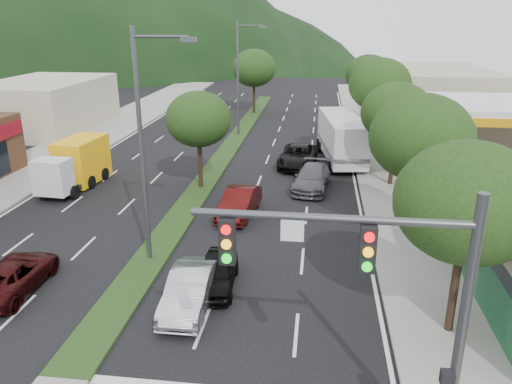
# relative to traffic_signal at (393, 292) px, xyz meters

# --- Properties ---
(ground) EXTENTS (160.00, 160.00, 0.00)m
(ground) POSITION_rel_traffic_signal_xyz_m (-9.03, 1.54, -4.65)
(ground) COLOR black
(ground) RESTS_ON ground
(sidewalk_right) EXTENTS (5.00, 90.00, 0.15)m
(sidewalk_right) POSITION_rel_traffic_signal_xyz_m (3.47, 26.54, -4.57)
(sidewalk_right) COLOR gray
(sidewalk_right) RESTS_ON ground
(sidewalk_left) EXTENTS (6.00, 90.00, 0.15)m
(sidewalk_left) POSITION_rel_traffic_signal_xyz_m (-22.03, 26.54, -4.57)
(sidewalk_left) COLOR gray
(sidewalk_left) RESTS_ON ground
(median) EXTENTS (1.60, 56.00, 0.12)m
(median) POSITION_rel_traffic_signal_xyz_m (-9.03, 29.54, -4.59)
(median) COLOR #1C3212
(median) RESTS_ON ground
(traffic_signal) EXTENTS (6.12, 0.40, 7.00)m
(traffic_signal) POSITION_rel_traffic_signal_xyz_m (0.00, 0.00, 0.00)
(traffic_signal) COLOR #47494C
(traffic_signal) RESTS_ON ground
(gas_canopy) EXTENTS (12.20, 8.20, 5.25)m
(gas_canopy) POSITION_rel_traffic_signal_xyz_m (9.97, 23.54, 0.00)
(gas_canopy) COLOR silver
(gas_canopy) RESTS_ON ground
(bldg_left_far) EXTENTS (9.00, 14.00, 4.60)m
(bldg_left_far) POSITION_rel_traffic_signal_xyz_m (-28.03, 35.54, -2.35)
(bldg_left_far) COLOR #C0B799
(bldg_left_far) RESTS_ON ground
(bldg_right_far) EXTENTS (10.00, 16.00, 5.20)m
(bldg_right_far) POSITION_rel_traffic_signal_xyz_m (10.47, 45.54, -2.05)
(bldg_right_far) COLOR #C0B799
(bldg_right_far) RESTS_ON ground
(tree_r_a) EXTENTS (4.60, 4.60, 6.63)m
(tree_r_a) POSITION_rel_traffic_signal_xyz_m (2.97, 5.54, 0.17)
(tree_r_a) COLOR black
(tree_r_a) RESTS_ON sidewalk_right
(tree_r_b) EXTENTS (4.80, 4.80, 6.94)m
(tree_r_b) POSITION_rel_traffic_signal_xyz_m (2.97, 13.54, 0.39)
(tree_r_b) COLOR black
(tree_r_b) RESTS_ON sidewalk_right
(tree_r_c) EXTENTS (4.40, 4.40, 6.48)m
(tree_r_c) POSITION_rel_traffic_signal_xyz_m (2.97, 21.54, 0.10)
(tree_r_c) COLOR black
(tree_r_c) RESTS_ON sidewalk_right
(tree_r_d) EXTENTS (5.00, 5.00, 7.17)m
(tree_r_d) POSITION_rel_traffic_signal_xyz_m (2.97, 31.54, 0.54)
(tree_r_d) COLOR black
(tree_r_d) RESTS_ON sidewalk_right
(tree_r_e) EXTENTS (4.60, 4.60, 6.71)m
(tree_r_e) POSITION_rel_traffic_signal_xyz_m (2.97, 41.54, 0.25)
(tree_r_e) COLOR black
(tree_r_e) RESTS_ON sidewalk_right
(tree_med_near) EXTENTS (4.00, 4.00, 6.02)m
(tree_med_near) POSITION_rel_traffic_signal_xyz_m (-9.03, 19.54, -0.22)
(tree_med_near) COLOR black
(tree_med_near) RESTS_ON median
(tree_med_far) EXTENTS (4.80, 4.80, 6.94)m
(tree_med_far) POSITION_rel_traffic_signal_xyz_m (-9.03, 45.54, 0.36)
(tree_med_far) COLOR black
(tree_med_far) RESTS_ON median
(streetlight_near) EXTENTS (2.60, 0.25, 10.00)m
(streetlight_near) POSITION_rel_traffic_signal_xyz_m (-8.82, 9.54, 0.94)
(streetlight_near) COLOR #47494C
(streetlight_near) RESTS_ON ground
(streetlight_mid) EXTENTS (2.60, 0.25, 10.00)m
(streetlight_mid) POSITION_rel_traffic_signal_xyz_m (-8.82, 34.54, 0.94)
(streetlight_mid) COLOR #47494C
(streetlight_mid) RESTS_ON ground
(sedan_silver) EXTENTS (1.59, 4.37, 1.43)m
(sedan_silver) POSITION_rel_traffic_signal_xyz_m (-6.27, 6.04, -3.93)
(sedan_silver) COLOR #B4B7BC
(sedan_silver) RESTS_ON ground
(suv_maroon) EXTENTS (2.21, 4.66, 1.28)m
(suv_maroon) POSITION_rel_traffic_signal_xyz_m (-13.56, 6.33, -4.00)
(suv_maroon) COLOR #330B0C
(suv_maroon) RESTS_ON ground
(car_queue_a) EXTENTS (1.74, 3.86, 1.29)m
(car_queue_a) POSITION_rel_traffic_signal_xyz_m (-5.57, 7.58, -4.00)
(car_queue_a) COLOR black
(car_queue_a) RESTS_ON ground
(car_queue_b) EXTENTS (2.61, 5.20, 1.45)m
(car_queue_b) POSITION_rel_traffic_signal_xyz_m (-2.04, 20.30, -3.92)
(car_queue_b) COLOR #505055
(car_queue_b) RESTS_ON ground
(car_queue_c) EXTENTS (2.03, 4.63, 1.48)m
(car_queue_c) POSITION_rel_traffic_signal_xyz_m (-5.88, 15.30, -3.91)
(car_queue_c) COLOR #420B0B
(car_queue_c) RESTS_ON ground
(car_queue_d) EXTENTS (2.91, 5.58, 1.50)m
(car_queue_d) POSITION_rel_traffic_signal_xyz_m (-3.16, 25.30, -3.90)
(car_queue_d) COLOR black
(car_queue_d) RESTS_ON ground
(box_truck) EXTENTS (2.67, 6.10, 2.94)m
(box_truck) POSITION_rel_traffic_signal_xyz_m (-16.95, 18.96, -3.25)
(box_truck) COLOR silver
(box_truck) RESTS_ON ground
(motorhome) EXTENTS (3.73, 8.99, 3.35)m
(motorhome) POSITION_rel_traffic_signal_xyz_m (-0.03, 27.17, -2.86)
(motorhome) COLOR silver
(motorhome) RESTS_ON ground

